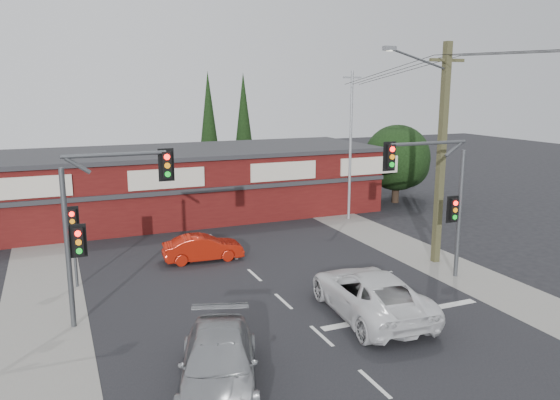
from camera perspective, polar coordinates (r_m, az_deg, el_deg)
name	(u,v)px	position (r m, az deg, el deg)	size (l,w,h in m)	color
ground	(297,314)	(20.16, 1.80, -11.82)	(120.00, 120.00, 0.00)	black
road_strip	(250,272)	(24.48, -3.10, -7.48)	(14.00, 70.00, 0.01)	black
verge_left	(43,300)	(23.24, -23.53, -9.54)	(3.00, 70.00, 0.02)	gray
verge_right	(409,250)	(28.33, 13.36, -5.09)	(3.00, 70.00, 0.02)	gray
stop_line	(402,314)	(20.60, 12.68, -11.54)	(6.50, 0.35, 0.01)	silver
white_suv	(370,293)	(20.07, 9.37, -9.56)	(2.71, 5.89, 1.64)	silver
silver_suv	(219,363)	(15.44, -6.41, -16.61)	(2.09, 5.14, 1.49)	#989A9C
red_sedan	(203,248)	(26.07, -8.05, -4.97)	(1.30, 3.72, 1.23)	#A7190A
lane_dashes	(283,301)	(21.23, 0.35, -10.52)	(0.12, 40.14, 0.01)	silver
shop_building	(171,183)	(34.95, -11.34, 1.75)	(27.30, 8.40, 4.22)	#480F0E
tree_cluster	(395,161)	(39.60, 11.97, 4.00)	(5.90, 5.10, 5.50)	#2D2116
conifer_near	(209,121)	(42.38, -7.45, 8.16)	(1.80, 1.80, 9.25)	#2D2116
conifer_far	(244,119)	(45.33, -3.82, 8.46)	(1.80, 1.80, 9.25)	#2D2116
traffic_mast_left	(99,212)	(19.29, -18.38, -1.23)	(3.77, 0.27, 5.97)	#47494C
traffic_mast_right	(439,189)	(23.37, 16.31, 1.13)	(3.96, 0.27, 5.97)	#47494C
pedestal_signal	(73,230)	(23.49, -20.83, -2.96)	(0.55, 0.27, 3.38)	#47494C
utility_pole	(440,147)	(25.63, 16.33, 5.31)	(4.38, 0.59, 10.00)	#4E4B2C
steel_pole	(351,143)	(33.46, 7.38, 5.89)	(1.20, 0.16, 9.00)	gray
power_lines	(551,58)	(21.64, 26.46, 13.15)	(2.01, 29.00, 1.22)	black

